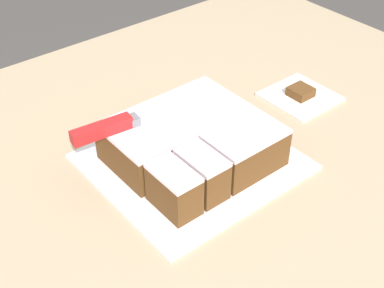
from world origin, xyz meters
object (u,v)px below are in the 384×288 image
object	(u,v)px
brownie	(301,92)
knife	(117,125)
cake_board	(192,162)
cake	(192,143)

from	to	relation	value
brownie	knife	bearing A→B (deg)	173.04
knife	brownie	xyz separation A→B (m)	(0.42, -0.05, -0.07)
knife	brownie	distance (m)	0.43
cake_board	knife	bearing A→B (deg)	144.40
cake_board	knife	world-z (taller)	knife
cake_board	brownie	world-z (taller)	brownie
cake_board	cake	world-z (taller)	cake
cake	brownie	world-z (taller)	cake
cake_board	brownie	distance (m)	0.31
knife	cake_board	bearing A→B (deg)	-28.79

